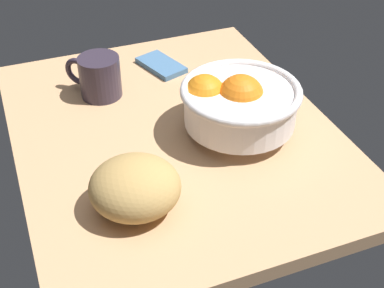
% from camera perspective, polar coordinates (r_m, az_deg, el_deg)
% --- Properties ---
extents(ground_plane, '(0.74, 0.60, 0.03)m').
position_cam_1_polar(ground_plane, '(1.06, -1.95, 0.93)').
color(ground_plane, tan).
extents(fruit_bowl, '(0.22, 0.22, 0.12)m').
position_cam_1_polar(fruit_bowl, '(1.01, 4.86, 4.48)').
color(fruit_bowl, white).
rests_on(fruit_bowl, ground).
extents(bread_loaf, '(0.18, 0.19, 0.09)m').
position_cam_1_polar(bread_loaf, '(0.85, -6.03, -4.55)').
color(bread_loaf, tan).
rests_on(bread_loaf, ground).
extents(napkin_folded, '(0.13, 0.10, 0.01)m').
position_cam_1_polar(napkin_folded, '(1.25, -3.27, 8.29)').
color(napkin_folded, teal).
rests_on(napkin_folded, ground).
extents(mug, '(0.11, 0.11, 0.09)m').
position_cam_1_polar(mug, '(1.14, -9.81, 7.02)').
color(mug, '#332A39').
rests_on(mug, ground).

